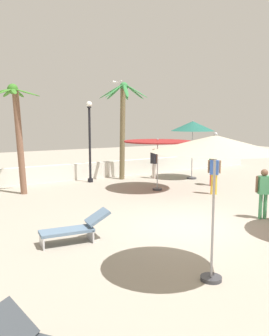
# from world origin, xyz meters

# --- Properties ---
(ground_plane) EXTENTS (56.00, 56.00, 0.00)m
(ground_plane) POSITION_xyz_m (0.00, 0.00, 0.00)
(ground_plane) COLOR #9E9384
(boundary_wall) EXTENTS (25.20, 0.30, 0.88)m
(boundary_wall) POSITION_xyz_m (0.00, 9.65, 0.44)
(boundary_wall) COLOR silver
(boundary_wall) RESTS_ON ground_plane
(patio_umbrella_0) EXTENTS (3.08, 3.08, 2.39)m
(patio_umbrella_0) POSITION_xyz_m (2.25, 5.09, 2.19)
(patio_umbrella_0) COLOR #333338
(patio_umbrella_0) RESTS_ON ground_plane
(patio_umbrella_1) EXTENTS (2.52, 2.52, 3.03)m
(patio_umbrella_1) POSITION_xyz_m (-2.06, -3.14, 2.78)
(patio_umbrella_1) COLOR #333338
(patio_umbrella_1) RESTS_ON ground_plane
(patio_umbrella_2) EXTENTS (2.38, 2.38, 3.19)m
(patio_umbrella_2) POSITION_xyz_m (5.65, 6.69, 2.87)
(patio_umbrella_2) COLOR #333338
(patio_umbrella_2) RESTS_ON ground_plane
(palm_tree_0) EXTENTS (2.26, 2.26, 4.75)m
(palm_tree_0) POSITION_xyz_m (-3.44, 7.41, 3.06)
(palm_tree_0) COLOR brown
(palm_tree_0) RESTS_ON ground_plane
(palm_tree_1) EXTENTS (2.70, 2.64, 5.22)m
(palm_tree_1) POSITION_xyz_m (2.37, 8.57, 3.32)
(palm_tree_1) COLOR brown
(palm_tree_1) RESTS_ON ground_plane
(lamp_post_1) EXTENTS (0.30, 0.30, 4.17)m
(lamp_post_1) POSITION_xyz_m (0.43, 8.60, 2.27)
(lamp_post_1) COLOR black
(lamp_post_1) RESTS_ON ground_plane
(lounge_chair_0) EXTENTS (1.91, 0.74, 0.83)m
(lounge_chair_0) POSITION_xyz_m (-3.62, 0.40, 0.40)
(lounge_chair_0) COLOR #B7B7BC
(lounge_chair_0) RESTS_ON ground_plane
(guest_0) EXTENTS (0.29, 0.56, 1.65)m
(guest_0) POSITION_xyz_m (3.92, 7.84, 1.00)
(guest_0) COLOR silver
(guest_0) RESTS_ON ground_plane
(guest_1) EXTENTS (0.42, 0.43, 1.67)m
(guest_1) POSITION_xyz_m (5.21, 4.68, 1.01)
(guest_1) COLOR #D8333F
(guest_1) RESTS_ON ground_plane
(guest_2) EXTENTS (0.42, 0.45, 1.75)m
(guest_2) POSITION_xyz_m (3.84, 3.04, 1.06)
(guest_2) COLOR gold
(guest_2) RESTS_ON ground_plane
(guest_3) EXTENTS (0.51, 0.37, 1.66)m
(guest_3) POSITION_xyz_m (2.53, -0.64, 1.01)
(guest_3) COLOR #3F8C59
(guest_3) RESTS_ON ground_plane
(seagull_0) EXTENTS (0.43, 1.04, 0.14)m
(seagull_0) POSITION_xyz_m (3.17, 10.95, 5.47)
(seagull_0) COLOR white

